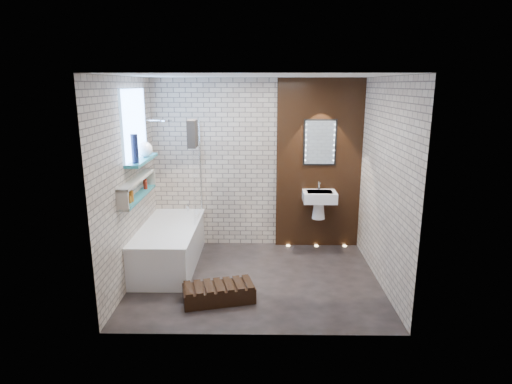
{
  "coord_description": "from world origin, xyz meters",
  "views": [
    {
      "loc": [
        0.07,
        -5.21,
        2.5
      ],
      "look_at": [
        0.0,
        0.15,
        1.15
      ],
      "focal_mm": 30.05,
      "sensor_mm": 36.0,
      "label": 1
    }
  ],
  "objects_px": {
    "bath_screen": "(197,171)",
    "led_mirror": "(320,143)",
    "bathtub": "(170,245)",
    "washbasin": "(319,200)",
    "walnut_step": "(219,294)"
  },
  "relations": [
    {
      "from": "bathtub",
      "to": "led_mirror",
      "type": "distance_m",
      "value": 2.68
    },
    {
      "from": "bath_screen",
      "to": "washbasin",
      "type": "distance_m",
      "value": 1.89
    },
    {
      "from": "bath_screen",
      "to": "walnut_step",
      "type": "height_order",
      "value": "bath_screen"
    },
    {
      "from": "led_mirror",
      "to": "bath_screen",
      "type": "bearing_deg",
      "value": -169.34
    },
    {
      "from": "led_mirror",
      "to": "walnut_step",
      "type": "distance_m",
      "value": 2.77
    },
    {
      "from": "walnut_step",
      "to": "bath_screen",
      "type": "bearing_deg",
      "value": 106.42
    },
    {
      "from": "bath_screen",
      "to": "washbasin",
      "type": "xyz_separation_m",
      "value": [
        1.82,
        0.18,
        -0.49
      ]
    },
    {
      "from": "bathtub",
      "to": "washbasin",
      "type": "relative_size",
      "value": 3.0
    },
    {
      "from": "bathtub",
      "to": "washbasin",
      "type": "distance_m",
      "value": 2.32
    },
    {
      "from": "washbasin",
      "to": "led_mirror",
      "type": "bearing_deg",
      "value": 90.0
    },
    {
      "from": "bathtub",
      "to": "bath_screen",
      "type": "distance_m",
      "value": 1.14
    },
    {
      "from": "bath_screen",
      "to": "led_mirror",
      "type": "bearing_deg",
      "value": 10.66
    },
    {
      "from": "bath_screen",
      "to": "washbasin",
      "type": "bearing_deg",
      "value": 5.78
    },
    {
      "from": "washbasin",
      "to": "walnut_step",
      "type": "height_order",
      "value": "washbasin"
    },
    {
      "from": "washbasin",
      "to": "led_mirror",
      "type": "distance_m",
      "value": 0.88
    }
  ]
}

